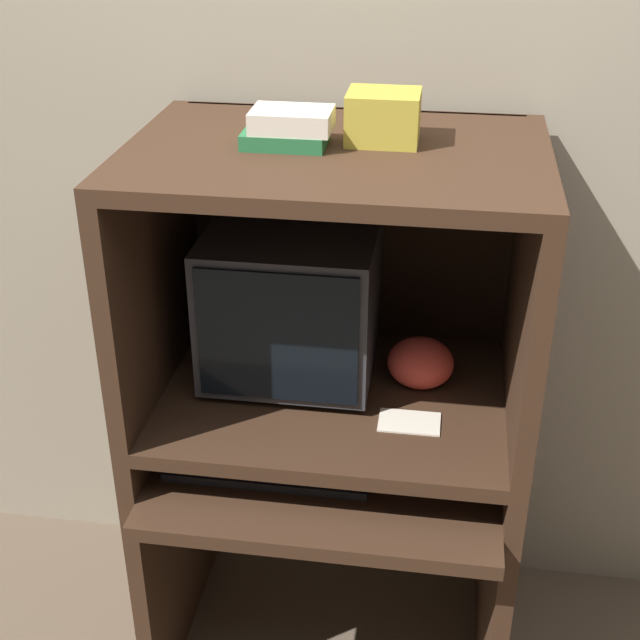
{
  "coord_description": "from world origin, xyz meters",
  "views": [
    {
      "loc": [
        0.23,
        -1.45,
        1.97
      ],
      "look_at": [
        -0.03,
        0.31,
        1.0
      ],
      "focal_mm": 50.0,
      "sensor_mm": 36.0,
      "label": 1
    }
  ],
  "objects_px": {
    "crt_monitor": "(292,300)",
    "keyboard": "(269,467)",
    "storage_box": "(383,117)",
    "mouse": "(404,475)",
    "book_stack": "(289,128)",
    "snack_bag": "(421,363)"
  },
  "relations": [
    {
      "from": "crt_monitor",
      "to": "keyboard",
      "type": "relative_size",
      "value": 0.84
    },
    {
      "from": "keyboard",
      "to": "book_stack",
      "type": "height_order",
      "value": "book_stack"
    },
    {
      "from": "crt_monitor",
      "to": "mouse",
      "type": "distance_m",
      "value": 0.48
    },
    {
      "from": "mouse",
      "to": "crt_monitor",
      "type": "bearing_deg",
      "value": 142.23
    },
    {
      "from": "crt_monitor",
      "to": "storage_box",
      "type": "height_order",
      "value": "storage_box"
    },
    {
      "from": "keyboard",
      "to": "mouse",
      "type": "bearing_deg",
      "value": 2.23
    },
    {
      "from": "book_stack",
      "to": "storage_box",
      "type": "height_order",
      "value": "storage_box"
    },
    {
      "from": "keyboard",
      "to": "crt_monitor",
      "type": "bearing_deg",
      "value": 85.85
    },
    {
      "from": "mouse",
      "to": "keyboard",
      "type": "bearing_deg",
      "value": -177.77
    },
    {
      "from": "crt_monitor",
      "to": "book_stack",
      "type": "distance_m",
      "value": 0.45
    },
    {
      "from": "mouse",
      "to": "book_stack",
      "type": "bearing_deg",
      "value": 152.8
    },
    {
      "from": "keyboard",
      "to": "storage_box",
      "type": "distance_m",
      "value": 0.83
    },
    {
      "from": "keyboard",
      "to": "mouse",
      "type": "relative_size",
      "value": 6.6
    },
    {
      "from": "mouse",
      "to": "book_stack",
      "type": "height_order",
      "value": "book_stack"
    },
    {
      "from": "mouse",
      "to": "snack_bag",
      "type": "height_order",
      "value": "snack_bag"
    },
    {
      "from": "mouse",
      "to": "storage_box",
      "type": "xyz_separation_m",
      "value": [
        -0.09,
        0.2,
        0.77
      ]
    },
    {
      "from": "keyboard",
      "to": "storage_box",
      "type": "xyz_separation_m",
      "value": [
        0.22,
        0.21,
        0.77
      ]
    },
    {
      "from": "keyboard",
      "to": "storage_box",
      "type": "bearing_deg",
      "value": 43.58
    },
    {
      "from": "mouse",
      "to": "snack_bag",
      "type": "distance_m",
      "value": 0.27
    },
    {
      "from": "mouse",
      "to": "snack_bag",
      "type": "relative_size",
      "value": 0.45
    },
    {
      "from": "keyboard",
      "to": "storage_box",
      "type": "relative_size",
      "value": 3.14
    },
    {
      "from": "keyboard",
      "to": "snack_bag",
      "type": "bearing_deg",
      "value": 32.42
    }
  ]
}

